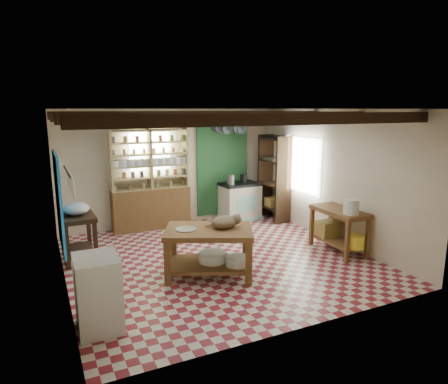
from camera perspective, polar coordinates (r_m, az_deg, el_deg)
name	(u,v)px	position (r m, az deg, el deg)	size (l,w,h in m)	color
floor	(218,259)	(7.15, -0.92, -9.61)	(5.00, 5.00, 0.02)	maroon
ceiling	(217,109)	(6.65, -0.99, 11.80)	(5.00, 5.00, 0.02)	#404145
wall_back	(172,168)	(9.09, -7.48, 3.49)	(5.00, 0.04, 2.60)	beige
wall_front	(307,225)	(4.68, 11.81, -4.61)	(5.00, 0.04, 2.60)	beige
wall_left	(59,201)	(6.21, -22.48, -1.21)	(0.04, 5.00, 2.60)	beige
wall_right	(333,176)	(8.12, 15.35, 2.17)	(0.04, 5.00, 2.60)	beige
ceiling_beams	(217,116)	(6.66, -0.99, 10.76)	(5.00, 3.80, 0.15)	#331F12
blue_wall_patch	(59,201)	(7.13, -22.52, -1.26)	(0.04, 1.40, 1.60)	blue
green_wall_patch	(222,167)	(9.52, -0.23, 3.66)	(1.30, 0.04, 2.30)	#215328
window_back	(150,151)	(8.88, -10.59, 5.80)	(0.90, 0.02, 0.80)	silver
window_right	(302,165)	(8.87, 11.10, 3.81)	(0.02, 1.30, 1.20)	silver
utensil_rail	(68,182)	(4.94, -21.44, 1.40)	(0.06, 0.90, 0.28)	black
pot_rack	(230,128)	(9.05, 0.91, 9.15)	(0.86, 0.12, 0.36)	black
shelving_unit	(150,179)	(8.79, -10.48, 1.78)	(1.70, 0.34, 2.20)	tan
tall_rack	(274,178)	(9.47, 7.16, 1.99)	(0.40, 0.86, 2.00)	#331F12
work_table	(209,252)	(6.38, -2.16, -8.56)	(1.35, 0.90, 0.76)	brown
stove	(240,201)	(9.52, 2.28, -1.30)	(0.90, 0.61, 0.88)	beige
prep_table	(79,238)	(7.41, -20.05, -6.13)	(0.56, 0.81, 0.82)	#331F12
white_cabinet	(98,293)	(5.12, -17.56, -13.59)	(0.50, 0.61, 0.91)	silver
right_counter	(338,230)	(7.68, 16.03, -5.30)	(0.56, 1.12, 0.80)	brown
cat	(225,222)	(6.27, 0.11, -4.30)	(0.43, 0.33, 0.19)	olive
steel_tray	(186,229)	(6.22, -5.44, -5.32)	(0.33, 0.33, 0.02)	#9D9EA5
basin_large	(212,257)	(6.46, -1.69, -9.28)	(0.43, 0.43, 0.15)	silver
basin_small	(238,261)	(6.33, 1.96, -9.83)	(0.38, 0.38, 0.13)	silver
kettle_left	(231,179)	(9.29, 0.98, 1.80)	(0.18, 0.18, 0.21)	#9D9EA5
kettle_right	(244,178)	(9.46, 2.82, 1.96)	(0.16, 0.16, 0.20)	black
enamel_bowl	(76,209)	(7.28, -20.34, -2.24)	(0.44, 0.44, 0.22)	silver
white_bucket	(351,207)	(7.26, 17.72, -2.02)	(0.26, 0.26, 0.26)	silver
wicker_basket	(328,228)	(7.91, 14.63, -5.06)	(0.41, 0.33, 0.28)	olive
yellow_tub	(355,242)	(7.38, 18.23, -6.76)	(0.31, 0.31, 0.22)	yellow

